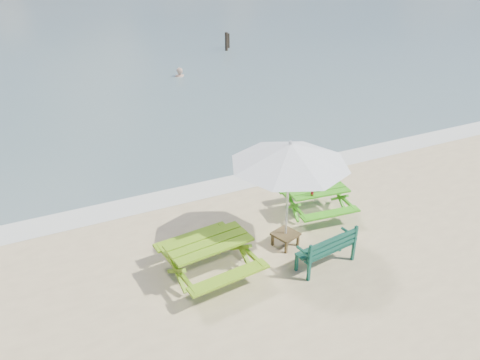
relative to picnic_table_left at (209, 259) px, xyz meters
name	(u,v)px	position (x,y,z in m)	size (l,w,h in m)	color
foam_strip	(227,185)	(1.86, 3.33, -0.38)	(22.00, 0.90, 0.01)	silver
picnic_table_left	(209,259)	(0.00, 0.00, 0.00)	(1.86, 2.03, 0.80)	#699716
picnic_table_right	(317,202)	(3.25, 1.02, -0.05)	(1.63, 1.77, 0.70)	#389A17
park_bench	(325,255)	(2.28, -0.76, -0.13)	(1.37, 0.62, 0.81)	#104335
side_table	(285,239)	(1.89, 0.19, -0.21)	(0.63, 0.63, 0.32)	brown
patio_umbrella	(290,154)	(1.89, 0.19, 1.86)	(3.16, 3.16, 2.47)	silver
beer_bottle	(312,192)	(2.95, 0.81, 0.40)	(0.07, 0.07, 0.27)	brown
swimmer	(180,85)	(4.29, 14.41, -0.79)	(0.64, 0.44, 1.68)	tan
mooring_pilings	(227,43)	(8.79, 18.77, 0.01)	(0.56, 0.76, 1.26)	black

